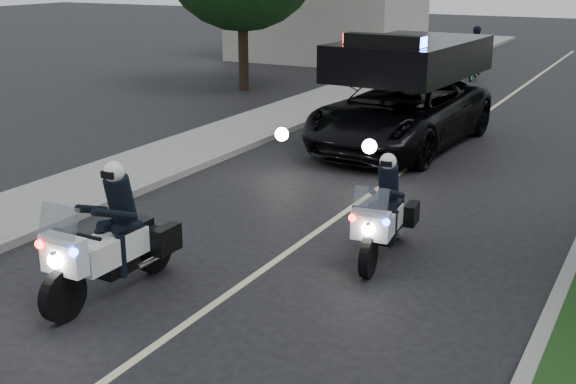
% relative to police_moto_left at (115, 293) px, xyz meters
% --- Properties ---
extents(ground, '(120.00, 120.00, 0.00)m').
position_rel_police_moto_left_xyz_m(ground, '(1.42, -0.78, 0.00)').
color(ground, black).
rests_on(ground, ground).
extents(curb_left, '(0.20, 60.00, 0.15)m').
position_rel_police_moto_left_xyz_m(curb_left, '(-2.68, 9.22, 0.07)').
color(curb_left, gray).
rests_on(curb_left, ground).
extents(sidewalk_left, '(2.00, 60.00, 0.16)m').
position_rel_police_moto_left_xyz_m(sidewalk_left, '(-3.78, 9.22, 0.08)').
color(sidewalk_left, gray).
rests_on(sidewalk_left, ground).
extents(lane_marking, '(0.12, 50.00, 0.01)m').
position_rel_police_moto_left_xyz_m(lane_marking, '(1.42, 9.22, 0.00)').
color(lane_marking, '#BFB78C').
rests_on(lane_marking, ground).
extents(police_moto_left, '(0.81, 2.22, 1.88)m').
position_rel_police_moto_left_xyz_m(police_moto_left, '(0.00, 0.00, 0.00)').
color(police_moto_left, white).
rests_on(police_moto_left, ground).
extents(police_moto_right, '(0.89, 2.00, 1.65)m').
position_rel_police_moto_left_xyz_m(police_moto_right, '(2.81, 3.02, 0.00)').
color(police_moto_right, silver).
rests_on(police_moto_right, ground).
extents(police_suv, '(3.32, 6.49, 3.07)m').
position_rel_police_moto_left_xyz_m(police_suv, '(0.56, 10.09, 0.00)').
color(police_suv, black).
rests_on(police_suv, ground).
extents(bicycle, '(0.85, 1.95, 0.99)m').
position_rel_police_moto_left_xyz_m(bicycle, '(-0.68, 22.05, 0.00)').
color(bicycle, black).
rests_on(bicycle, ground).
extents(cyclist, '(0.71, 0.50, 1.89)m').
position_rel_police_moto_left_xyz_m(cyclist, '(-0.68, 22.05, 0.00)').
color(cyclist, black).
rests_on(cyclist, ground).
extents(tree_left_near, '(6.63, 6.63, 9.65)m').
position_rel_police_moto_left_xyz_m(tree_left_near, '(-7.40, 15.63, 0.00)').
color(tree_left_near, '#153C14').
rests_on(tree_left_near, ground).
extents(tree_left_far, '(8.31, 8.31, 12.48)m').
position_rel_police_moto_left_xyz_m(tree_left_far, '(-8.27, 26.49, 0.00)').
color(tree_left_far, black).
rests_on(tree_left_far, ground).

